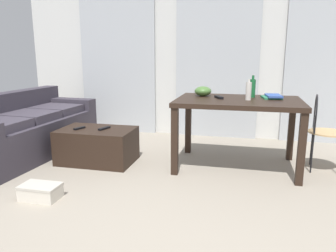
{
  "coord_description": "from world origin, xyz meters",
  "views": [
    {
      "loc": [
        0.45,
        -1.95,
        1.28
      ],
      "look_at": [
        -0.43,
        1.75,
        0.43
      ],
      "focal_mm": 35.13,
      "sensor_mm": 36.0,
      "label": 1
    }
  ],
  "objects_px": {
    "bottle_near": "(253,88)",
    "book_stack": "(272,97)",
    "couch": "(25,130)",
    "wire_chair": "(322,125)",
    "craft_table": "(238,108)",
    "bowl": "(203,91)",
    "shoebox": "(41,192)",
    "coffee_table": "(97,145)",
    "bottle_far": "(249,91)",
    "tv_remote_primary": "(104,128)",
    "tv_remote_on_table": "(219,97)",
    "tv_remote_secondary": "(79,128)"
  },
  "relations": [
    {
      "from": "bottle_far",
      "to": "book_stack",
      "type": "bearing_deg",
      "value": 36.14
    },
    {
      "from": "couch",
      "to": "tv_remote_secondary",
      "type": "height_order",
      "value": "couch"
    },
    {
      "from": "craft_table",
      "to": "tv_remote_primary",
      "type": "height_order",
      "value": "craft_table"
    },
    {
      "from": "craft_table",
      "to": "book_stack",
      "type": "height_order",
      "value": "book_stack"
    },
    {
      "from": "craft_table",
      "to": "tv_remote_secondary",
      "type": "distance_m",
      "value": 1.84
    },
    {
      "from": "coffee_table",
      "to": "tv_remote_primary",
      "type": "height_order",
      "value": "tv_remote_primary"
    },
    {
      "from": "bottle_near",
      "to": "book_stack",
      "type": "bearing_deg",
      "value": -13.56
    },
    {
      "from": "craft_table",
      "to": "bowl",
      "type": "bearing_deg",
      "value": 155.95
    },
    {
      "from": "craft_table",
      "to": "tv_remote_secondary",
      "type": "bearing_deg",
      "value": -171.46
    },
    {
      "from": "tv_remote_secondary",
      "to": "shoebox",
      "type": "distance_m",
      "value": 1.08
    },
    {
      "from": "bottle_far",
      "to": "craft_table",
      "type": "bearing_deg",
      "value": 159.73
    },
    {
      "from": "bowl",
      "to": "tv_remote_secondary",
      "type": "distance_m",
      "value": 1.52
    },
    {
      "from": "coffee_table",
      "to": "craft_table",
      "type": "relative_size",
      "value": 0.64
    },
    {
      "from": "coffee_table",
      "to": "book_stack",
      "type": "relative_size",
      "value": 2.99
    },
    {
      "from": "tv_remote_on_table",
      "to": "shoebox",
      "type": "height_order",
      "value": "tv_remote_on_table"
    },
    {
      "from": "bowl",
      "to": "shoebox",
      "type": "xyz_separation_m",
      "value": [
        -1.24,
        -1.47,
        -0.77
      ]
    },
    {
      "from": "couch",
      "to": "craft_table",
      "type": "xyz_separation_m",
      "value": [
        2.63,
        0.15,
        0.37
      ]
    },
    {
      "from": "wire_chair",
      "to": "tv_remote_secondary",
      "type": "distance_m",
      "value": 2.73
    },
    {
      "from": "couch",
      "to": "wire_chair",
      "type": "height_order",
      "value": "wire_chair"
    },
    {
      "from": "craft_table",
      "to": "wire_chair",
      "type": "distance_m",
      "value": 0.92
    },
    {
      "from": "bowl",
      "to": "book_stack",
      "type": "relative_size",
      "value": 0.68
    },
    {
      "from": "coffee_table",
      "to": "bottle_far",
      "type": "relative_size",
      "value": 3.85
    },
    {
      "from": "craft_table",
      "to": "book_stack",
      "type": "xyz_separation_m",
      "value": [
        0.37,
        0.16,
        0.12
      ]
    },
    {
      "from": "couch",
      "to": "tv_remote_secondary",
      "type": "distance_m",
      "value": 0.85
    },
    {
      "from": "craft_table",
      "to": "shoebox",
      "type": "distance_m",
      "value": 2.19
    },
    {
      "from": "book_stack",
      "to": "couch",
      "type": "bearing_deg",
      "value": -174.27
    },
    {
      "from": "bottle_far",
      "to": "tv_remote_primary",
      "type": "height_order",
      "value": "bottle_far"
    },
    {
      "from": "coffee_table",
      "to": "shoebox",
      "type": "relative_size",
      "value": 2.5
    },
    {
      "from": "bottle_near",
      "to": "coffee_table",
      "type": "bearing_deg",
      "value": -166.27
    },
    {
      "from": "wire_chair",
      "to": "tv_remote_primary",
      "type": "relative_size",
      "value": 4.81
    },
    {
      "from": "coffee_table",
      "to": "bottle_near",
      "type": "distance_m",
      "value": 1.93
    },
    {
      "from": "bottle_near",
      "to": "book_stack",
      "type": "xyz_separation_m",
      "value": [
        0.22,
        -0.05,
        -0.09
      ]
    },
    {
      "from": "bowl",
      "to": "shoebox",
      "type": "relative_size",
      "value": 0.57
    },
    {
      "from": "book_stack",
      "to": "tv_remote_primary",
      "type": "distance_m",
      "value": 1.95
    },
    {
      "from": "tv_remote_primary",
      "to": "shoebox",
      "type": "height_order",
      "value": "tv_remote_primary"
    },
    {
      "from": "wire_chair",
      "to": "book_stack",
      "type": "xyz_separation_m",
      "value": [
        -0.53,
        0.05,
        0.28
      ]
    },
    {
      "from": "tv_remote_on_table",
      "to": "tv_remote_primary",
      "type": "relative_size",
      "value": 0.97
    },
    {
      "from": "wire_chair",
      "to": "tv_remote_on_table",
      "type": "bearing_deg",
      "value": -175.59
    },
    {
      "from": "tv_remote_primary",
      "to": "bottle_near",
      "type": "bearing_deg",
      "value": 30.97
    },
    {
      "from": "couch",
      "to": "craft_table",
      "type": "height_order",
      "value": "same"
    },
    {
      "from": "bottle_near",
      "to": "tv_remote_primary",
      "type": "relative_size",
      "value": 1.43
    },
    {
      "from": "bottle_far",
      "to": "shoebox",
      "type": "bearing_deg",
      "value": -144.81
    },
    {
      "from": "bowl",
      "to": "tv_remote_secondary",
      "type": "height_order",
      "value": "bowl"
    },
    {
      "from": "bowl",
      "to": "tv_remote_primary",
      "type": "distance_m",
      "value": 1.24
    },
    {
      "from": "craft_table",
      "to": "bowl",
      "type": "relative_size",
      "value": 6.86
    },
    {
      "from": "tv_remote_primary",
      "to": "tv_remote_secondary",
      "type": "distance_m",
      "value": 0.29
    },
    {
      "from": "couch",
      "to": "bowl",
      "type": "bearing_deg",
      "value": 8.55
    },
    {
      "from": "bottle_near",
      "to": "tv_remote_on_table",
      "type": "xyz_separation_m",
      "value": [
        -0.36,
        -0.18,
        -0.09
      ]
    },
    {
      "from": "bowl",
      "to": "tv_remote_primary",
      "type": "xyz_separation_m",
      "value": [
        -1.1,
        -0.4,
        -0.42
      ]
    },
    {
      "from": "book_stack",
      "to": "wire_chair",
      "type": "bearing_deg",
      "value": -4.95
    }
  ]
}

